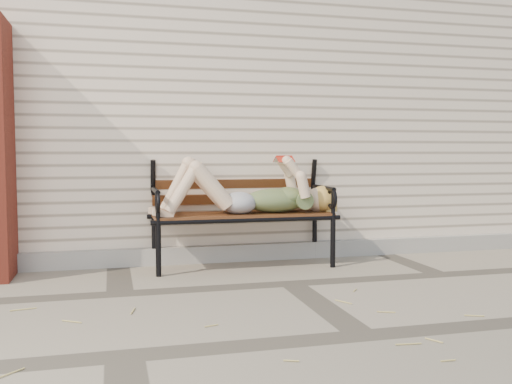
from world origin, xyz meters
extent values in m
plane|color=gray|center=(0.00, 0.00, 0.00)|extent=(80.00, 80.00, 0.00)
cube|color=beige|center=(0.00, 3.00, 1.50)|extent=(8.00, 4.00, 3.00)
cube|color=gray|center=(0.00, 0.97, 0.07)|extent=(8.00, 0.10, 0.15)
cylinder|color=black|center=(-0.95, 0.49, 0.22)|extent=(0.04, 0.04, 0.45)
cylinder|color=black|center=(-0.95, 0.94, 0.22)|extent=(0.04, 0.04, 0.45)
cylinder|color=black|center=(0.53, 0.49, 0.22)|extent=(0.04, 0.04, 0.45)
cylinder|color=black|center=(0.53, 0.94, 0.22)|extent=(0.04, 0.04, 0.45)
cube|color=brown|center=(-0.21, 0.72, 0.45)|extent=(1.51, 0.49, 0.03)
cylinder|color=black|center=(-0.21, 0.49, 0.43)|extent=(1.59, 0.04, 0.04)
cylinder|color=black|center=(-0.21, 0.94, 0.43)|extent=(1.59, 0.04, 0.04)
torus|color=black|center=(-0.21, 1.05, 0.95)|extent=(0.27, 0.04, 0.27)
ellipsoid|color=#0A3F47|center=(0.07, 0.69, 0.57)|extent=(0.54, 0.31, 0.21)
ellipsoid|color=#0A3F47|center=(0.19, 0.69, 0.60)|extent=(0.26, 0.30, 0.16)
ellipsoid|color=#A4A4A8|center=(-0.25, 0.69, 0.55)|extent=(0.30, 0.34, 0.19)
sphere|color=beige|center=(0.46, 0.69, 0.57)|extent=(0.22, 0.22, 0.22)
ellipsoid|color=tan|center=(0.51, 0.69, 0.57)|extent=(0.25, 0.25, 0.23)
cube|color=#B52414|center=(0.15, 0.69, 0.95)|extent=(0.14, 0.02, 0.02)
cube|color=beige|center=(0.15, 0.65, 0.92)|extent=(0.14, 0.09, 0.05)
cube|color=beige|center=(0.15, 0.73, 0.92)|extent=(0.14, 0.09, 0.05)
cube|color=#B52414|center=(0.15, 0.64, 0.92)|extent=(0.15, 0.09, 0.05)
cube|color=#B52414|center=(0.15, 0.73, 0.92)|extent=(0.15, 0.09, 0.05)
cylinder|color=tan|center=(0.22, -0.41, 0.01)|extent=(0.05, 0.14, 0.01)
cylinder|color=tan|center=(-0.41, -0.11, 0.01)|extent=(0.07, 0.06, 0.01)
cylinder|color=tan|center=(-1.12, -1.10, 0.01)|extent=(0.06, 0.07, 0.01)
cylinder|color=tan|center=(0.45, -1.56, 0.01)|extent=(0.09, 0.05, 0.01)
cylinder|color=tan|center=(-0.33, -1.09, 0.01)|extent=(0.04, 0.11, 0.01)
cylinder|color=tan|center=(-1.71, -0.20, 0.01)|extent=(0.10, 0.02, 0.01)
cylinder|color=tan|center=(0.72, -1.26, 0.01)|extent=(0.13, 0.09, 0.01)
cylinder|color=tan|center=(-1.33, -0.18, 0.01)|extent=(0.06, 0.14, 0.01)
cylinder|color=tan|center=(-1.69, -0.63, 0.01)|extent=(0.07, 0.05, 0.01)
cylinder|color=tan|center=(0.04, -0.84, 0.01)|extent=(0.12, 0.03, 0.01)
cylinder|color=tan|center=(0.53, -0.84, 0.01)|extent=(0.12, 0.03, 0.01)
cylinder|color=tan|center=(-0.74, -0.89, 0.01)|extent=(0.07, 0.04, 0.01)
cylinder|color=tan|center=(-1.07, -0.07, 0.01)|extent=(0.10, 0.02, 0.01)
camera|label=1|loc=(-1.30, -4.01, 0.98)|focal=40.00mm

